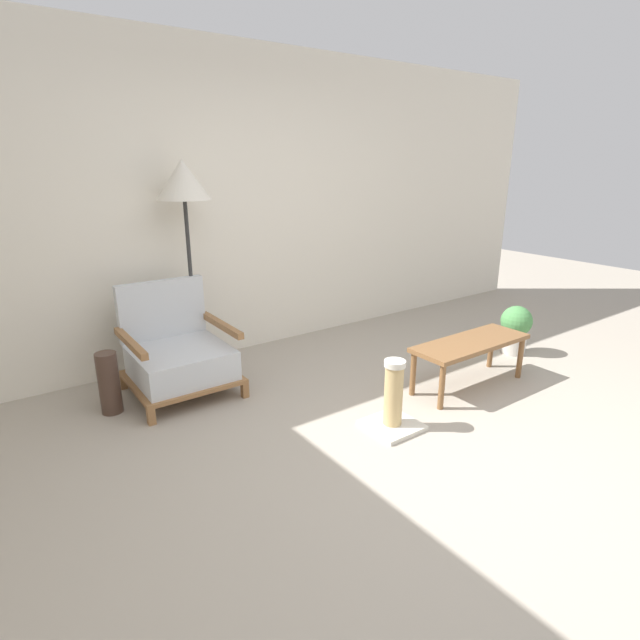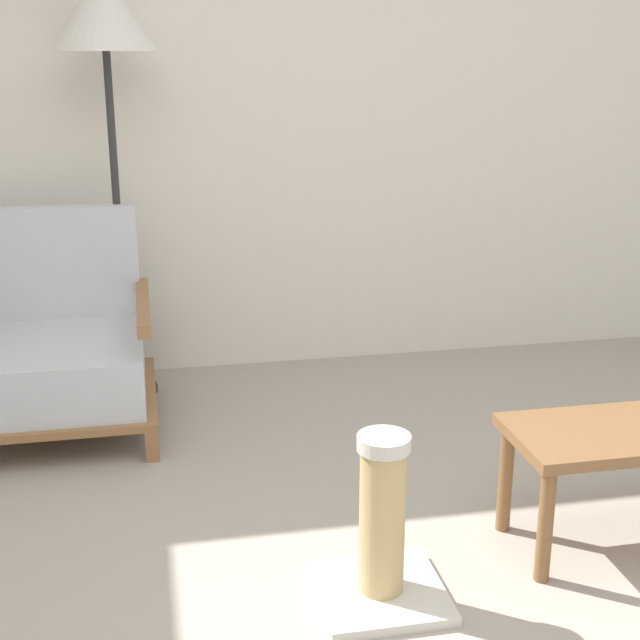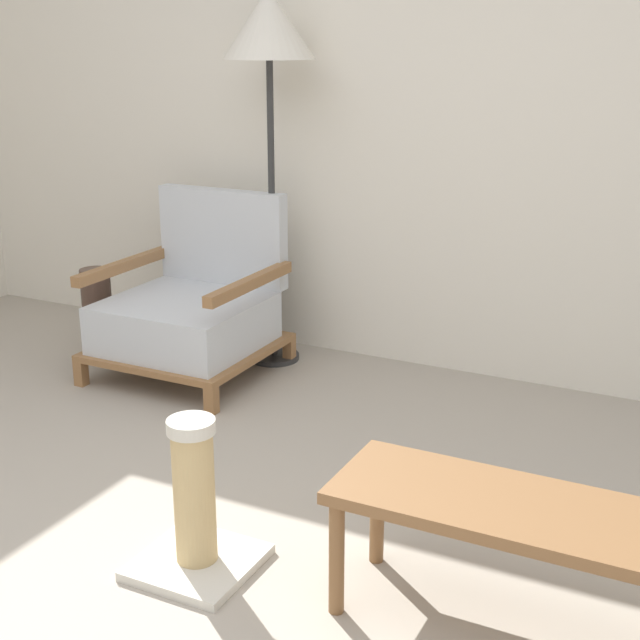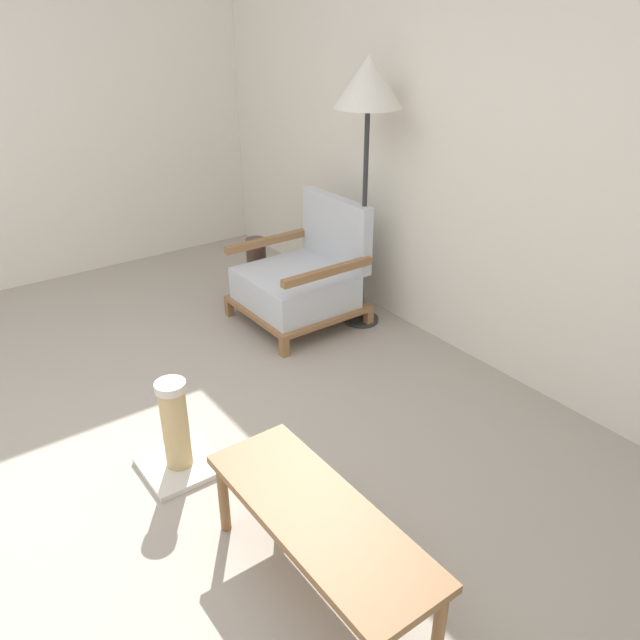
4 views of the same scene
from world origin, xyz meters
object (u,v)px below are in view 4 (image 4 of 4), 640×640
(armchair, at_px, (302,279))
(vase, at_px, (257,268))
(floor_lamp, at_px, (368,92))
(coffee_table, at_px, (319,523))
(scratching_post, at_px, (177,438))

(armchair, xyz_separation_m, vase, (-0.53, -0.05, -0.08))
(floor_lamp, bearing_deg, armchair, -130.87)
(armchair, height_order, floor_lamp, floor_lamp)
(coffee_table, height_order, scratching_post, scratching_post)
(vase, xyz_separation_m, scratching_post, (1.49, -1.33, -0.04))
(armchair, relative_size, vase, 1.84)
(floor_lamp, relative_size, vase, 3.85)
(vase, height_order, scratching_post, scratching_post)
(scratching_post, bearing_deg, floor_lamp, 112.09)
(scratching_post, bearing_deg, vase, 138.09)
(armchair, relative_size, floor_lamp, 0.48)
(floor_lamp, height_order, scratching_post, floor_lamp)
(armchair, distance_m, coffee_table, 2.28)
(coffee_table, bearing_deg, scratching_post, -171.95)
(scratching_post, bearing_deg, coffee_table, 8.05)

